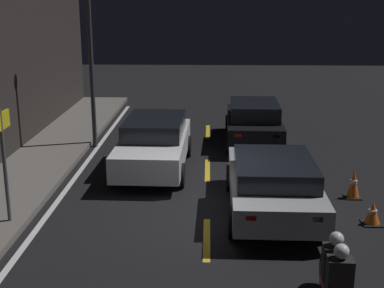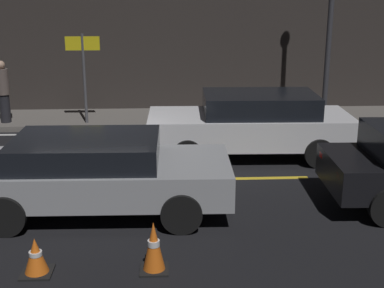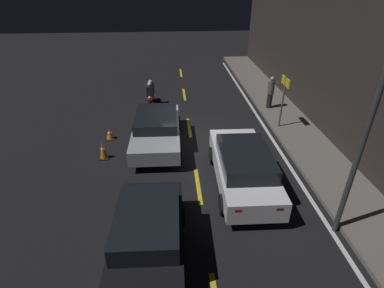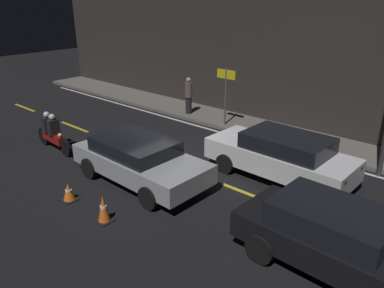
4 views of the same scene
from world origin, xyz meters
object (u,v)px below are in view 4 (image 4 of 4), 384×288
sedan_white (281,155)px  van_black (336,238)px  traffic_cone_near (69,192)px  shop_sign (226,85)px  hatchback_silver (139,159)px  pedestrian (189,95)px  motorcycle (52,133)px  traffic_cone_mid (103,209)px

sedan_white → van_black: size_ratio=1.10×
traffic_cone_near → shop_sign: 7.93m
sedan_white → shop_sign: (-4.10, 2.69, 1.06)m
sedan_white → hatchback_silver: bearing=45.1°
van_black → shop_sign: bearing=142.3°
hatchback_silver → pedestrian: bearing=119.8°
van_black → motorcycle: (-10.27, -0.38, -0.11)m
traffic_cone_near → traffic_cone_mid: (1.59, 0.01, 0.10)m
sedan_white → van_black: sedan_white is taller
pedestrian → sedan_white: bearing=-24.4°
motorcycle → hatchback_silver: bearing=8.8°
motorcycle → pedestrian: 6.39m
hatchback_silver → traffic_cone_near: bearing=-104.8°
van_black → motorcycle: 10.27m
pedestrian → shop_sign: bearing=-4.8°
hatchback_silver → shop_sign: shop_sign is taller
traffic_cone_near → shop_sign: shop_sign is taller
hatchback_silver → sedan_white: size_ratio=0.97×
sedan_white → traffic_cone_mid: 5.50m
shop_sign → van_black: bearing=-39.3°
motorcycle → traffic_cone_near: 4.06m
motorcycle → sedan_white: bearing=27.8°
traffic_cone_mid → van_black: bearing=22.2°
traffic_cone_near → motorcycle: bearing=155.7°
sedan_white → traffic_cone_near: 6.30m
hatchback_silver → pedestrian: (-3.22, 5.85, 0.29)m
motorcycle → traffic_cone_mid: bearing=-14.4°
traffic_cone_near → hatchback_silver: bearing=74.2°
sedan_white → traffic_cone_mid: size_ratio=6.34×
hatchback_silver → motorcycle: motorcycle is taller
motorcycle → shop_sign: size_ratio=0.96×
hatchback_silver → traffic_cone_near: size_ratio=8.49×
sedan_white → traffic_cone_near: sedan_white is taller
van_black → traffic_cone_mid: (-5.00, -2.04, -0.41)m
sedan_white → motorcycle: (-7.38, -3.41, -0.12)m
traffic_cone_mid → shop_sign: (-1.98, 7.75, 1.49)m
traffic_cone_near → shop_sign: size_ratio=0.22×
traffic_cone_near → shop_sign: (-0.40, 7.76, 1.59)m
sedan_white → van_black: 4.18m
sedan_white → pedestrian: (-6.33, 2.88, 0.23)m
motorcycle → pedestrian: pedestrian is taller
van_black → motorcycle: van_black is taller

